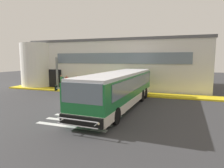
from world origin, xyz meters
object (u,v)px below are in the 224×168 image
at_px(passenger_near_column, 62,81).
at_px(passenger_at_curb_edge, 77,83).
at_px(safety_bollard_yellow, 89,90).
at_px(passenger_by_doorway, 67,82).
at_px(bus_main_foreground, 119,90).
at_px(entry_support_column, 57,73).

relative_size(passenger_near_column, passenger_at_curb_edge, 1.00).
distance_m(passenger_near_column, safety_bollard_yellow, 4.71).
bearing_deg(passenger_by_doorway, passenger_at_curb_edge, -17.70).
xyz_separation_m(bus_main_foreground, passenger_by_doorway, (-8.17, 5.48, -0.26)).
bearing_deg(passenger_by_doorway, bus_main_foreground, -33.85).
distance_m(entry_support_column, passenger_at_curb_edge, 3.70).
bearing_deg(passenger_near_column, bus_main_foreground, -32.82).
relative_size(bus_main_foreground, passenger_by_doorway, 7.34).
distance_m(bus_main_foreground, safety_bollard_yellow, 6.49).
distance_m(passenger_by_doorway, passenger_at_curb_edge, 1.66).
xyz_separation_m(passenger_near_column, passenger_at_curb_edge, (2.55, -0.91, -0.03)).
height_order(bus_main_foreground, passenger_near_column, bus_main_foreground).
distance_m(passenger_by_doorway, safety_bollard_yellow, 3.68).
height_order(entry_support_column, passenger_by_doorway, entry_support_column).
xyz_separation_m(entry_support_column, safety_bollard_yellow, (5.23, -1.80, -1.59)).
bearing_deg(safety_bollard_yellow, bus_main_foreground, -42.73).
xyz_separation_m(entry_support_column, passenger_by_doorway, (1.78, -0.68, -0.96)).
bearing_deg(passenger_by_doorway, entry_support_column, 159.07).
xyz_separation_m(entry_support_column, passenger_near_column, (0.82, -0.27, -0.93)).
bearing_deg(passenger_near_column, safety_bollard_yellow, -19.10).
xyz_separation_m(passenger_by_doorway, safety_bollard_yellow, (3.45, -1.12, -0.63)).
relative_size(bus_main_foreground, passenger_near_column, 7.34).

